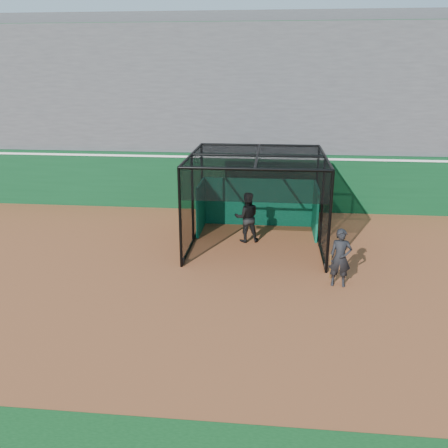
# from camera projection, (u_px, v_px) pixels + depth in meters

# --- Properties ---
(ground) EXTENTS (120.00, 120.00, 0.00)m
(ground) POSITION_uv_depth(u_px,v_px,m) (212.00, 294.00, 13.18)
(ground) COLOR brown
(ground) RESTS_ON ground
(outfield_wall) EXTENTS (50.00, 0.50, 2.50)m
(outfield_wall) POSITION_uv_depth(u_px,v_px,m) (236.00, 181.00, 20.81)
(outfield_wall) COLOR #0A3C1B
(outfield_wall) RESTS_ON ground
(grandstand) EXTENTS (50.00, 7.85, 8.95)m
(grandstand) POSITION_uv_depth(u_px,v_px,m) (243.00, 100.00, 23.38)
(grandstand) COLOR #4C4C4F
(grandstand) RESTS_ON ground
(batting_cage) EXTENTS (4.60, 4.70, 3.18)m
(batting_cage) POSITION_uv_depth(u_px,v_px,m) (257.00, 201.00, 16.48)
(batting_cage) COLOR black
(batting_cage) RESTS_ON ground
(batter) EXTENTS (1.00, 0.85, 1.82)m
(batter) POSITION_uv_depth(u_px,v_px,m) (247.00, 217.00, 16.94)
(batter) COLOR black
(batter) RESTS_ON ground
(on_deck_player) EXTENTS (0.65, 0.46, 1.70)m
(on_deck_player) POSITION_uv_depth(u_px,v_px,m) (340.00, 258.00, 13.44)
(on_deck_player) COLOR black
(on_deck_player) RESTS_ON ground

